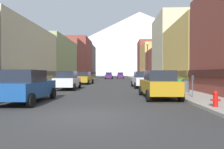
% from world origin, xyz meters
% --- Properties ---
extents(ground_plane, '(400.00, 400.00, 0.00)m').
position_xyz_m(ground_plane, '(0.00, 0.00, 0.00)').
color(ground_plane, '#2F2F2F').
extents(sidewalk_left, '(2.50, 100.00, 0.15)m').
position_xyz_m(sidewalk_left, '(-6.25, 35.00, 0.07)').
color(sidewalk_left, gray).
rests_on(sidewalk_left, ground).
extents(sidewalk_right, '(2.50, 100.00, 0.15)m').
position_xyz_m(sidewalk_right, '(6.25, 35.00, 0.07)').
color(sidewalk_right, gray).
rests_on(sidewalk_right, ground).
extents(storefront_left_1, '(7.40, 12.91, 6.79)m').
position_xyz_m(storefront_left_1, '(-11.05, 13.46, 3.27)').
color(storefront_left_1, beige).
rests_on(storefront_left_1, ground).
extents(storefront_left_2, '(8.23, 13.05, 7.57)m').
position_xyz_m(storefront_left_2, '(-11.47, 26.66, 3.65)').
color(storefront_left_2, '#8C9966').
rests_on(storefront_left_2, ground).
extents(storefront_left_3, '(6.77, 10.40, 9.03)m').
position_xyz_m(storefront_left_3, '(-10.74, 38.72, 4.35)').
color(storefront_left_3, brown).
rests_on(storefront_left_3, ground).
extents(storefront_left_4, '(9.84, 12.38, 11.58)m').
position_xyz_m(storefront_left_4, '(-12.27, 50.30, 5.61)').
color(storefront_left_4, brown).
rests_on(storefront_left_4, ground).
extents(storefront_left_5, '(7.68, 9.24, 11.00)m').
position_xyz_m(storefront_left_5, '(-11.19, 61.15, 5.32)').
color(storefront_left_5, '#66605B').
rests_on(storefront_left_5, ground).
extents(storefront_right_1, '(8.33, 10.48, 7.32)m').
position_xyz_m(storefront_right_1, '(11.51, 15.83, 3.52)').
color(storefront_right_1, '#D8B259').
rests_on(storefront_right_1, ground).
extents(storefront_right_2, '(10.12, 9.32, 11.02)m').
position_xyz_m(storefront_right_2, '(12.41, 25.87, 5.34)').
color(storefront_right_2, beige).
rests_on(storefront_right_2, ground).
extents(storefront_right_3, '(6.77, 9.67, 6.46)m').
position_xyz_m(storefront_right_3, '(10.73, 35.51, 3.11)').
color(storefront_right_3, brown).
rests_on(storefront_right_3, ground).
extents(storefront_right_4, '(8.94, 11.66, 9.27)m').
position_xyz_m(storefront_right_4, '(11.82, 46.55, 4.48)').
color(storefront_right_4, '#D8B259').
rests_on(storefront_right_4, ground).
extents(storefront_right_5, '(6.61, 8.29, 11.98)m').
position_xyz_m(storefront_right_5, '(10.66, 57.03, 5.81)').
color(storefront_right_5, brown).
rests_on(storefront_right_5, ground).
extents(car_left_0, '(2.16, 4.45, 1.78)m').
position_xyz_m(car_left_0, '(-3.80, 3.29, 0.90)').
color(car_left_0, '#19478C').
rests_on(car_left_0, ground).
extents(car_left_1, '(2.23, 4.48, 1.78)m').
position_xyz_m(car_left_1, '(-3.80, 11.86, 0.90)').
color(car_left_1, silver).
rests_on(car_left_1, ground).
extents(car_left_2, '(2.22, 4.47, 1.78)m').
position_xyz_m(car_left_2, '(-3.80, 21.05, 0.90)').
color(car_left_2, '#B28419').
rests_on(car_left_2, ground).
extents(car_right_0, '(2.14, 4.44, 1.78)m').
position_xyz_m(car_right_0, '(3.80, 5.43, 0.90)').
color(car_right_0, '#B28419').
rests_on(car_right_0, ground).
extents(car_right_1, '(2.21, 4.47, 1.78)m').
position_xyz_m(car_right_1, '(3.80, 14.46, 0.90)').
color(car_right_1, silver).
rests_on(car_right_1, ground).
extents(car_driving_0, '(2.06, 4.40, 1.78)m').
position_xyz_m(car_driving_0, '(1.60, 51.84, 0.90)').
color(car_driving_0, '#591E72').
rests_on(car_driving_0, ground).
extents(car_driving_1, '(2.06, 4.40, 1.78)m').
position_xyz_m(car_driving_1, '(-1.60, 47.26, 0.90)').
color(car_driving_1, '#591E72').
rests_on(car_driving_1, ground).
extents(fire_hydrant_near, '(0.40, 0.22, 0.70)m').
position_xyz_m(fire_hydrant_near, '(5.45, 1.36, 0.53)').
color(fire_hydrant_near, red).
rests_on(fire_hydrant_near, sidewalk_right).
extents(parking_meter_near, '(0.14, 0.10, 1.33)m').
position_xyz_m(parking_meter_near, '(5.75, 4.86, 1.01)').
color(parking_meter_near, '#595960').
rests_on(parking_meter_near, sidewalk_right).
extents(trash_bin_right, '(0.59, 0.59, 0.98)m').
position_xyz_m(trash_bin_right, '(6.35, 7.89, 0.64)').
color(trash_bin_right, '#4C5156').
rests_on(trash_bin_right, sidewalk_right).
extents(potted_plant_0, '(0.65, 0.65, 0.92)m').
position_xyz_m(potted_plant_0, '(-7.00, 19.13, 0.66)').
color(potted_plant_0, gray).
rests_on(potted_plant_0, sidewalk_left).
extents(potted_plant_1, '(0.56, 0.56, 0.89)m').
position_xyz_m(potted_plant_1, '(-7.00, 14.58, 0.60)').
color(potted_plant_1, gray).
rests_on(potted_plant_1, sidewalk_left).
extents(potted_plant_2, '(0.68, 0.68, 0.98)m').
position_xyz_m(potted_plant_2, '(7.00, 11.05, 0.71)').
color(potted_plant_2, '#4C4C51').
rests_on(potted_plant_2, sidewalk_right).
extents(pedestrian_0, '(0.36, 0.36, 1.72)m').
position_xyz_m(pedestrian_0, '(6.25, 18.29, 0.95)').
color(pedestrian_0, maroon).
rests_on(pedestrian_0, sidewalk_right).
extents(pedestrian_1, '(0.36, 0.36, 1.75)m').
position_xyz_m(pedestrian_1, '(-6.25, 25.39, 0.96)').
color(pedestrian_1, maroon).
rests_on(pedestrian_1, sidewalk_left).
extents(streetlamp_right, '(0.36, 0.36, 5.86)m').
position_xyz_m(streetlamp_right, '(5.35, 21.25, 3.99)').
color(streetlamp_right, black).
rests_on(streetlamp_right, sidewalk_right).
extents(mountain_backdrop, '(312.19, 312.19, 84.12)m').
position_xyz_m(mountain_backdrop, '(28.77, 260.00, 42.06)').
color(mountain_backdrop, silver).
rests_on(mountain_backdrop, ground).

